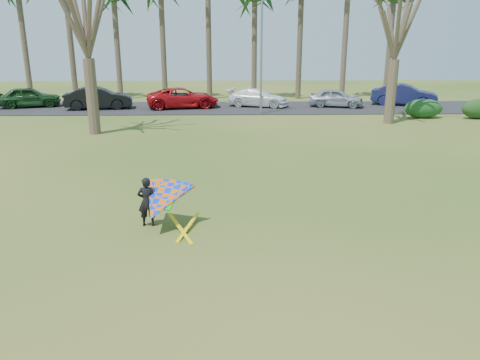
{
  "coord_description": "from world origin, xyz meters",
  "views": [
    {
      "loc": [
        -0.35,
        -11.7,
        5.27
      ],
      "look_at": [
        0.0,
        2.0,
        1.1
      ],
      "focal_mm": 35.0,
      "sensor_mm": 36.0,
      "label": 1
    }
  ],
  "objects_px": {
    "car_1": "(98,98)",
    "car_2": "(183,98)",
    "streetlight": "(264,50)",
    "car_0": "(29,97)",
    "bare_tree_right": "(398,16)",
    "car_4": "(336,98)",
    "car_3": "(258,98)",
    "car_5": "(404,95)",
    "kite_flyer": "(160,201)",
    "bare_tree_left": "(84,6)"
  },
  "relations": [
    {
      "from": "bare_tree_left",
      "to": "car_0",
      "type": "relative_size",
      "value": 2.09
    },
    {
      "from": "car_3",
      "to": "car_4",
      "type": "bearing_deg",
      "value": -76.74
    },
    {
      "from": "bare_tree_right",
      "to": "streetlight",
      "type": "relative_size",
      "value": 1.15
    },
    {
      "from": "streetlight",
      "to": "car_4",
      "type": "relative_size",
      "value": 1.92
    },
    {
      "from": "streetlight",
      "to": "kite_flyer",
      "type": "distance_m",
      "value": 21.89
    },
    {
      "from": "car_0",
      "to": "car_4",
      "type": "relative_size",
      "value": 1.11
    },
    {
      "from": "car_2",
      "to": "bare_tree_right",
      "type": "bearing_deg",
      "value": -127.59
    },
    {
      "from": "streetlight",
      "to": "car_2",
      "type": "relative_size",
      "value": 1.44
    },
    {
      "from": "streetlight",
      "to": "car_5",
      "type": "height_order",
      "value": "streetlight"
    },
    {
      "from": "car_2",
      "to": "kite_flyer",
      "type": "relative_size",
      "value": 2.32
    },
    {
      "from": "car_3",
      "to": "car_2",
      "type": "bearing_deg",
      "value": 113.14
    },
    {
      "from": "car_1",
      "to": "car_2",
      "type": "height_order",
      "value": "car_1"
    },
    {
      "from": "car_0",
      "to": "car_3",
      "type": "height_order",
      "value": "car_0"
    },
    {
      "from": "streetlight",
      "to": "car_0",
      "type": "bearing_deg",
      "value": 168.76
    },
    {
      "from": "bare_tree_right",
      "to": "car_4",
      "type": "relative_size",
      "value": 2.21
    },
    {
      "from": "car_3",
      "to": "car_5",
      "type": "xyz_separation_m",
      "value": [
        11.85,
        0.4,
        0.15
      ]
    },
    {
      "from": "bare_tree_right",
      "to": "car_2",
      "type": "relative_size",
      "value": 1.66
    },
    {
      "from": "bare_tree_right",
      "to": "car_1",
      "type": "relative_size",
      "value": 1.84
    },
    {
      "from": "bare_tree_right",
      "to": "car_2",
      "type": "height_order",
      "value": "bare_tree_right"
    },
    {
      "from": "bare_tree_right",
      "to": "car_1",
      "type": "bearing_deg",
      "value": 162.18
    },
    {
      "from": "bare_tree_left",
      "to": "car_2",
      "type": "xyz_separation_m",
      "value": [
        4.13,
        9.95,
        -6.09
      ]
    },
    {
      "from": "streetlight",
      "to": "car_3",
      "type": "relative_size",
      "value": 1.67
    },
    {
      "from": "streetlight",
      "to": "car_4",
      "type": "xyz_separation_m",
      "value": [
        6.0,
        3.13,
        -3.69
      ]
    },
    {
      "from": "car_1",
      "to": "car_3",
      "type": "distance_m",
      "value": 12.31
    },
    {
      "from": "car_4",
      "to": "kite_flyer",
      "type": "relative_size",
      "value": 1.75
    },
    {
      "from": "car_2",
      "to": "car_1",
      "type": "bearing_deg",
      "value": 82.95
    },
    {
      "from": "streetlight",
      "to": "bare_tree_right",
      "type": "bearing_deg",
      "value": -27.03
    },
    {
      "from": "car_5",
      "to": "kite_flyer",
      "type": "bearing_deg",
      "value": 169.58
    },
    {
      "from": "bare_tree_right",
      "to": "car_0",
      "type": "relative_size",
      "value": 1.99
    },
    {
      "from": "bare_tree_left",
      "to": "kite_flyer",
      "type": "distance_m",
      "value": 16.4
    },
    {
      "from": "bare_tree_left",
      "to": "car_5",
      "type": "height_order",
      "value": "bare_tree_left"
    },
    {
      "from": "bare_tree_right",
      "to": "car_4",
      "type": "xyz_separation_m",
      "value": [
        -1.84,
        7.13,
        -5.79
      ]
    },
    {
      "from": "car_5",
      "to": "car_3",
      "type": "bearing_deg",
      "value": 114.31
    },
    {
      "from": "car_3",
      "to": "car_4",
      "type": "distance_m",
      "value": 6.16
    },
    {
      "from": "car_1",
      "to": "car_2",
      "type": "bearing_deg",
      "value": -94.71
    },
    {
      "from": "car_0",
      "to": "kite_flyer",
      "type": "relative_size",
      "value": 1.94
    },
    {
      "from": "bare_tree_right",
      "to": "car_3",
      "type": "bearing_deg",
      "value": 136.57
    },
    {
      "from": "streetlight",
      "to": "car_1",
      "type": "distance_m",
      "value": 13.16
    },
    {
      "from": "car_1",
      "to": "car_2",
      "type": "xyz_separation_m",
      "value": [
        6.38,
        0.44,
        -0.06
      ]
    },
    {
      "from": "car_0",
      "to": "car_1",
      "type": "bearing_deg",
      "value": -118.45
    },
    {
      "from": "car_0",
      "to": "car_3",
      "type": "bearing_deg",
      "value": -107.73
    },
    {
      "from": "car_0",
      "to": "car_4",
      "type": "distance_m",
      "value": 24.09
    },
    {
      "from": "streetlight",
      "to": "car_0",
      "type": "height_order",
      "value": "streetlight"
    },
    {
      "from": "bare_tree_left",
      "to": "car_4",
      "type": "distance_m",
      "value": 20.04
    },
    {
      "from": "car_0",
      "to": "car_4",
      "type": "xyz_separation_m",
      "value": [
        24.08,
        -0.46,
        -0.08
      ]
    },
    {
      "from": "car_0",
      "to": "car_4",
      "type": "bearing_deg",
      "value": -108.71
    },
    {
      "from": "car_1",
      "to": "car_3",
      "type": "bearing_deg",
      "value": -93.75
    },
    {
      "from": "car_4",
      "to": "kite_flyer",
      "type": "bearing_deg",
      "value": 171.77
    },
    {
      "from": "car_2",
      "to": "car_3",
      "type": "bearing_deg",
      "value": -95.05
    },
    {
      "from": "streetlight",
      "to": "car_5",
      "type": "relative_size",
      "value": 1.57
    }
  ]
}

